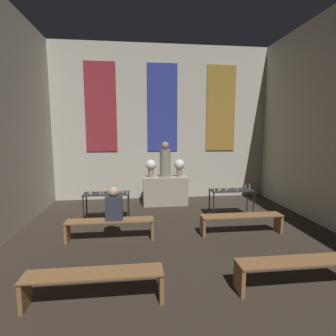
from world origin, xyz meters
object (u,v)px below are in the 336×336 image
Objects in this scene: altar at (165,191)px; candle_rack_left at (107,197)px; candle_rack_right at (231,193)px; pew_third_left at (94,281)px; person_seated at (114,205)px; pew_back_left at (110,225)px; statue at (165,161)px; flower_vase_right at (179,166)px; pew_third_right at (298,268)px; pew_back_right at (241,220)px; flower_vase_left at (151,166)px.

candle_rack_left reaches higher than altar.
candle_rack_right is 4.74m from pew_third_left.
candle_rack_left reaches higher than candle_rack_right.
pew_back_left is at bearing 180.00° from person_seated.
statue is (0.00, 0.00, 0.98)m from altar.
pew_third_left is 2.24m from person_seated.
candle_rack_left is 0.63× the size of pew_third_left.
pew_back_left is at bearing 90.00° from pew_third_left.
candle_rack_left is (-2.18, -1.44, -0.60)m from flower_vase_right.
altar reaches higher than pew_third_right.
pew_third_right is (1.51, -4.90, -0.13)m from altar.
flower_vase_right is at bearing 55.25° from person_seated.
pew_back_right is (3.01, 0.00, 0.00)m from pew_back_left.
statue reaches higher than candle_rack_right.
candle_rack_left is (-1.72, -1.44, 0.21)m from altar.
statue is 5.24m from pew_third_right.
pew_third_right is at bearing -93.39° from candle_rack_right.
statue is 0.60× the size of pew_third_left.
candle_rack_left is at bearing -139.99° from statue.
pew_third_right is (1.51, -4.90, -1.11)m from statue.
altar is 0.75× the size of pew_back_left.
statue reaches higher than altar.
candle_rack_right is at bearing 0.04° from candle_rack_left.
person_seated is at bearing -157.87° from candle_rack_right.
candle_rack_left is at bearing 99.36° from pew_back_left.
statue is 1.54× the size of person_seated.
candle_rack_left reaches higher than pew_back_left.
pew_third_left is (-1.97, -4.90, -0.94)m from flower_vase_right.
flower_vase_left reaches higher than pew_third_left.
pew_back_left is 2.57× the size of person_seated.
statue reaches higher than flower_vase_right.
candle_rack_right is at bearing 47.08° from pew_third_left.
candle_rack_left is 4.74m from pew_third_right.
pew_back_left is 3.01m from pew_back_right.
statue is 0.60× the size of pew_third_right.
person_seated is at bearing -76.68° from candle_rack_left.
flower_vase_left is at bearing 180.00° from altar.
pew_back_right is (3.01, 2.19, 0.00)m from pew_third_left.
candle_rack_right is at bearing 80.84° from pew_back_right.
candle_rack_left is 1.00× the size of candle_rack_right.
flower_vase_right is 5.10m from pew_third_right.
statue is 0.60× the size of pew_back_right.
pew_back_left is (-1.51, -2.71, -0.13)m from altar.
pew_third_left is at bearing 180.00° from pew_third_right.
flower_vase_right is 2.00m from candle_rack_right.
pew_third_right is 2.57× the size of person_seated.
flower_vase_right is at bearing 0.00° from altar.
pew_back_right is (1.51, -2.71, -1.11)m from statue.
flower_vase_left is at bearing 146.55° from candle_rack_right.
flower_vase_right is at bearing 102.01° from pew_third_right.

